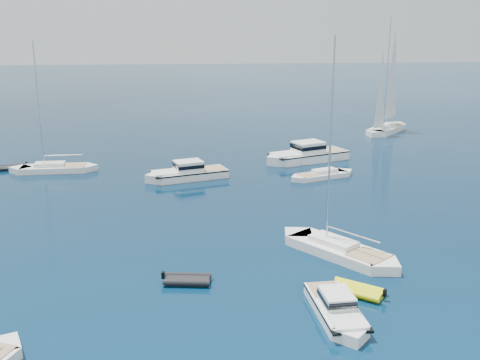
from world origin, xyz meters
name	(u,v)px	position (x,y,z in m)	size (l,w,h in m)	color
ground	(228,309)	(0.00, 0.00, 0.00)	(400.00, 400.00, 0.00)	navy
motor_cruiser_near	(337,317)	(6.18, -1.57, 0.00)	(2.24, 7.31, 1.92)	white
motor_cruiser_centre	(187,179)	(-2.21, 29.40, 0.00)	(2.94, 9.62, 2.52)	white
motor_cruiser_distant	(306,161)	(12.26, 36.31, 0.00)	(3.53, 11.52, 3.02)	white
sailboat_mid_r	(338,255)	(8.60, 7.45, 0.00)	(2.85, 10.95, 16.09)	white
sailboat_mid_l	(54,172)	(-17.12, 33.92, 0.00)	(2.65, 10.17, 14.95)	silver
sailboat_centre	(322,178)	(12.39, 28.45, 0.00)	(2.14, 8.22, 12.08)	white
sailboat_sails_far	(386,132)	(28.36, 53.78, 0.00)	(3.14, 12.07, 17.74)	white
tender_yellow	(356,293)	(8.17, 1.23, 0.00)	(1.97, 3.58, 0.95)	#E8EA0D
tender_grey_near	(188,283)	(-2.33, 3.73, 0.00)	(1.78, 3.16, 0.95)	black
tender_grey_far	(12,169)	(-22.19, 35.49, 0.00)	(1.84, 3.29, 0.95)	black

